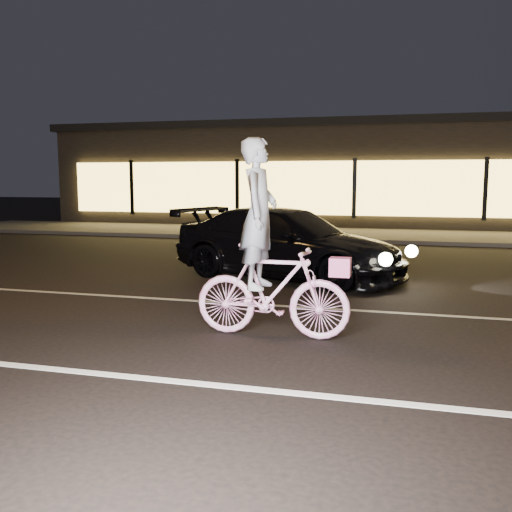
% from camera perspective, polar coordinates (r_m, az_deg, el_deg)
% --- Properties ---
extents(ground, '(90.00, 90.00, 0.00)m').
position_cam_1_polar(ground, '(7.03, -2.15, -8.46)').
color(ground, black).
rests_on(ground, ground).
extents(lane_stripe_near, '(60.00, 0.12, 0.01)m').
position_cam_1_polar(lane_stripe_near, '(5.69, -6.76, -12.46)').
color(lane_stripe_near, silver).
rests_on(lane_stripe_near, ground).
extents(lane_stripe_far, '(60.00, 0.10, 0.01)m').
position_cam_1_polar(lane_stripe_far, '(8.90, 1.69, -4.96)').
color(lane_stripe_far, gray).
rests_on(lane_stripe_far, ground).
extents(sidewalk, '(30.00, 4.00, 0.12)m').
position_cam_1_polar(sidewalk, '(19.64, 9.21, 2.12)').
color(sidewalk, '#383533').
rests_on(sidewalk, ground).
extents(storefront, '(25.40, 8.42, 4.20)m').
position_cam_1_polar(storefront, '(25.49, 10.74, 8.06)').
color(storefront, black).
rests_on(storefront, ground).
extents(cyclist, '(1.95, 0.67, 2.46)m').
position_cam_1_polar(cyclist, '(7.03, 1.25, -1.16)').
color(cyclist, '#E343A3').
rests_on(cyclist, ground).
extents(sedan, '(5.14, 3.39, 1.38)m').
position_cam_1_polar(sedan, '(11.24, 3.17, 1.26)').
color(sedan, black).
rests_on(sedan, ground).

